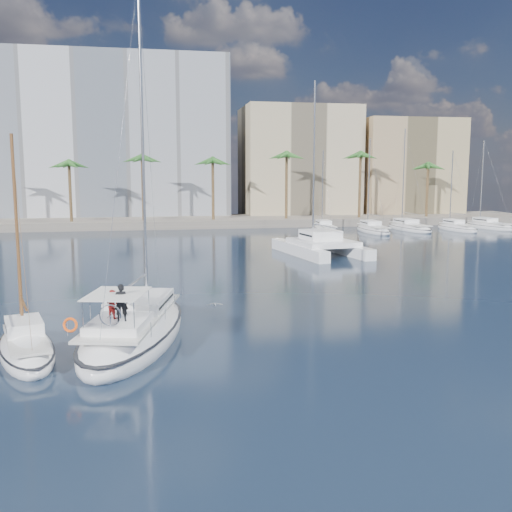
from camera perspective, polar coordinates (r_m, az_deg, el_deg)
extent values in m
plane|color=black|center=(32.63, -2.06, -6.35)|extent=(160.00, 160.00, 0.00)
cube|color=gray|center=(92.67, -7.67, 3.41)|extent=(120.00, 14.00, 1.20)
cube|color=silver|center=(104.67, -14.86, 11.10)|extent=(42.00, 16.00, 28.00)
cube|color=tan|center=(104.71, 4.24, 9.15)|extent=(20.00, 14.00, 20.00)
cube|color=tan|center=(109.66, 14.77, 8.34)|extent=(18.00, 12.00, 18.00)
cylinder|color=brown|center=(88.42, -7.59, 6.21)|extent=(0.44, 0.44, 10.50)
sphere|color=#2E6826|center=(88.40, -7.65, 9.61)|extent=(3.60, 3.60, 3.60)
cylinder|color=brown|center=(96.38, 13.16, 6.22)|extent=(0.44, 0.44, 10.50)
sphere|color=#2E6826|center=(96.36, 13.27, 9.34)|extent=(3.60, 3.60, 3.60)
ellipsoid|color=white|center=(29.00, -12.01, -7.61)|extent=(6.77, 13.21, 2.62)
ellipsoid|color=black|center=(28.90, -12.03, -6.90)|extent=(6.83, 13.33, 0.18)
cube|color=silver|center=(28.52, -12.19, -5.82)|extent=(4.92, 9.87, 0.12)
cube|color=white|center=(29.81, -11.51, -4.48)|extent=(3.57, 4.63, 0.60)
cube|color=black|center=(29.81, -11.51, -4.44)|extent=(3.48, 4.16, 0.14)
cylinder|color=#B7BABF|center=(30.56, -11.27, 10.90)|extent=(0.15, 0.15, 16.56)
cylinder|color=#B7BABF|center=(28.53, -12.10, -2.60)|extent=(1.26, 4.99, 0.11)
cube|color=white|center=(26.19, -13.55, -6.57)|extent=(3.05, 3.62, 0.36)
cube|color=white|center=(25.77, -13.73, -3.69)|extent=(3.05, 3.62, 0.04)
torus|color=silver|center=(24.90, -14.37, -5.78)|extent=(0.94, 0.27, 0.96)
torus|color=#FF510D|center=(25.02, -18.08, -6.57)|extent=(0.66, 0.33, 0.64)
imported|color=black|center=(25.65, -13.34, -4.55)|extent=(0.61, 0.40, 1.66)
imported|color=maroon|center=(26.33, -14.17, -4.67)|extent=(0.79, 0.78, 1.29)
ellipsoid|color=white|center=(28.11, -21.96, -8.82)|extent=(4.23, 7.67, 1.72)
ellipsoid|color=black|center=(28.05, -21.99, -8.34)|extent=(4.27, 7.74, 0.18)
cube|color=silver|center=(27.80, -22.01, -7.61)|extent=(3.09, 5.73, 0.12)
cube|color=white|center=(28.53, -22.19, -6.48)|extent=(2.15, 2.73, 0.60)
cube|color=black|center=(28.52, -22.19, -6.44)|extent=(2.09, 2.46, 0.14)
cylinder|color=brown|center=(28.64, -22.78, 2.14)|extent=(0.15, 0.15, 9.05)
cylinder|color=brown|center=(27.64, -22.22, -4.38)|extent=(0.92, 2.87, 0.11)
cube|color=white|center=(58.13, 4.27, 0.61)|extent=(3.02, 12.15, 1.10)
cube|color=white|center=(60.22, 8.51, 0.81)|extent=(3.02, 12.15, 1.10)
cube|color=white|center=(58.50, 6.70, 1.37)|extent=(6.40, 7.41, 0.50)
cube|color=white|center=(58.96, 6.45, 2.11)|extent=(3.84, 4.09, 1.00)
cube|color=black|center=(58.96, 6.45, 2.16)|extent=(3.79, 3.62, 0.18)
cylinder|color=#B7BABF|center=(60.29, 5.81, 9.46)|extent=(0.18, 0.18, 16.14)
ellipsoid|color=silver|center=(34.22, -4.16, -4.86)|extent=(0.19, 0.37, 0.18)
sphere|color=silver|center=(34.39, -4.19, -4.76)|extent=(0.10, 0.10, 0.10)
cube|color=gray|center=(34.19, -4.60, -4.83)|extent=(0.43, 0.15, 0.10)
cube|color=gray|center=(34.25, -3.72, -4.79)|extent=(0.43, 0.15, 0.10)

